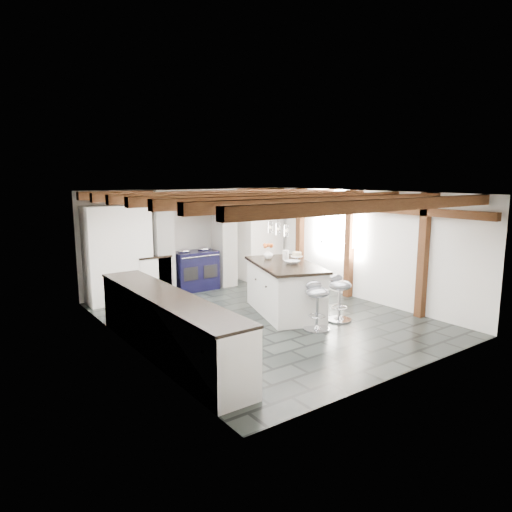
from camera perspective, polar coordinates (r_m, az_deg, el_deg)
ground at (r=8.48m, az=1.04°, el=-7.79°), size 6.00×6.00×0.00m
room_shell at (r=9.07m, az=-7.41°, el=0.23°), size 6.00×6.03×6.00m
range_cooker at (r=10.56m, az=-7.69°, el=-1.71°), size 1.00×0.63×0.99m
kitchen_island at (r=8.69m, az=3.59°, el=-3.98°), size 1.59×2.18×1.29m
bar_stool_near at (r=8.35m, az=10.37°, el=-4.51°), size 0.47×0.47×0.84m
bar_stool_far at (r=7.79m, az=7.63°, el=-5.48°), size 0.54×0.54×0.84m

